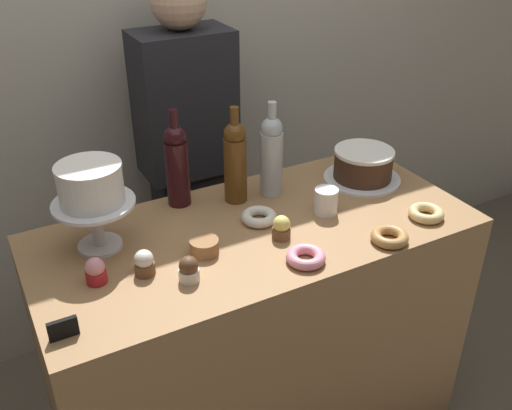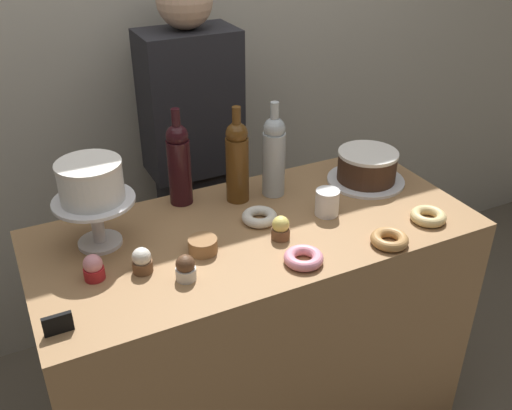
# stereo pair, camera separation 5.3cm
# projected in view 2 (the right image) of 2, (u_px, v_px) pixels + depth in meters

# --- Properties ---
(back_wall) EXTENTS (6.00, 0.05, 2.60)m
(back_wall) POSITION_uv_depth(u_px,v_px,m) (156.00, 43.00, 2.28)
(back_wall) COLOR #BCB7A8
(back_wall) RESTS_ON ground_plane
(display_counter) EXTENTS (1.37, 0.63, 0.93)m
(display_counter) POSITION_uv_depth(u_px,v_px,m) (256.00, 341.00, 2.01)
(display_counter) COLOR #997047
(display_counter) RESTS_ON ground_plane
(cake_stand_pedestal) EXTENTS (0.23, 0.23, 0.15)m
(cake_stand_pedestal) POSITION_uv_depth(u_px,v_px,m) (96.00, 214.00, 1.64)
(cake_stand_pedestal) COLOR silver
(cake_stand_pedestal) RESTS_ON display_counter
(white_layer_cake) EXTENTS (0.18, 0.18, 0.11)m
(white_layer_cake) POSITION_uv_depth(u_px,v_px,m) (91.00, 181.00, 1.59)
(white_layer_cake) COLOR white
(white_layer_cake) RESTS_ON cake_stand_pedestal
(silver_serving_platter) EXTENTS (0.27, 0.27, 0.01)m
(silver_serving_platter) POSITION_uv_depth(u_px,v_px,m) (366.00, 180.00, 2.04)
(silver_serving_platter) COLOR white
(silver_serving_platter) RESTS_ON display_counter
(chocolate_round_cake) EXTENTS (0.21, 0.21, 0.11)m
(chocolate_round_cake) POSITION_uv_depth(u_px,v_px,m) (367.00, 165.00, 2.01)
(chocolate_round_cake) COLOR #3D2619
(chocolate_round_cake) RESTS_ON silver_serving_platter
(wine_bottle_clear) EXTENTS (0.08, 0.08, 0.33)m
(wine_bottle_clear) POSITION_uv_depth(u_px,v_px,m) (274.00, 155.00, 1.89)
(wine_bottle_clear) COLOR #B2BCC1
(wine_bottle_clear) RESTS_ON display_counter
(wine_bottle_amber) EXTENTS (0.08, 0.08, 0.33)m
(wine_bottle_amber) POSITION_uv_depth(u_px,v_px,m) (237.00, 160.00, 1.86)
(wine_bottle_amber) COLOR #5B3814
(wine_bottle_amber) RESTS_ON display_counter
(wine_bottle_dark_red) EXTENTS (0.08, 0.08, 0.33)m
(wine_bottle_dark_red) POSITION_uv_depth(u_px,v_px,m) (179.00, 162.00, 1.84)
(wine_bottle_dark_red) COLOR black
(wine_bottle_dark_red) RESTS_ON display_counter
(cupcake_lemon) EXTENTS (0.06, 0.06, 0.07)m
(cupcake_lemon) POSITION_uv_depth(u_px,v_px,m) (281.00, 228.00, 1.70)
(cupcake_lemon) COLOR brown
(cupcake_lemon) RESTS_ON display_counter
(cupcake_chocolate) EXTENTS (0.06, 0.06, 0.07)m
(cupcake_chocolate) POSITION_uv_depth(u_px,v_px,m) (186.00, 268.00, 1.53)
(cupcake_chocolate) COLOR white
(cupcake_chocolate) RESTS_ON display_counter
(cupcake_vanilla) EXTENTS (0.06, 0.06, 0.07)m
(cupcake_vanilla) POSITION_uv_depth(u_px,v_px,m) (142.00, 261.00, 1.56)
(cupcake_vanilla) COLOR brown
(cupcake_vanilla) RESTS_ON display_counter
(cupcake_strawberry) EXTENTS (0.06, 0.06, 0.07)m
(cupcake_strawberry) POSITION_uv_depth(u_px,v_px,m) (93.00, 268.00, 1.53)
(cupcake_strawberry) COLOR red
(cupcake_strawberry) RESTS_ON display_counter
(donut_glazed) EXTENTS (0.11, 0.11, 0.03)m
(donut_glazed) POSITION_uv_depth(u_px,v_px,m) (428.00, 216.00, 1.80)
(donut_glazed) COLOR #E0C17F
(donut_glazed) RESTS_ON display_counter
(donut_maple) EXTENTS (0.11, 0.11, 0.03)m
(donut_maple) POSITION_uv_depth(u_px,v_px,m) (389.00, 239.00, 1.69)
(donut_maple) COLOR #B27F47
(donut_maple) RESTS_ON display_counter
(donut_pink) EXTENTS (0.11, 0.11, 0.03)m
(donut_pink) POSITION_uv_depth(u_px,v_px,m) (304.00, 258.00, 1.60)
(donut_pink) COLOR pink
(donut_pink) RESTS_ON display_counter
(donut_sugar) EXTENTS (0.11, 0.11, 0.03)m
(donut_sugar) POSITION_uv_depth(u_px,v_px,m) (260.00, 217.00, 1.80)
(donut_sugar) COLOR silver
(donut_sugar) RESTS_ON display_counter
(cookie_stack) EXTENTS (0.08, 0.08, 0.04)m
(cookie_stack) POSITION_uv_depth(u_px,v_px,m) (203.00, 245.00, 1.65)
(cookie_stack) COLOR olive
(cookie_stack) RESTS_ON display_counter
(price_sign_chalkboard) EXTENTS (0.07, 0.01, 0.05)m
(price_sign_chalkboard) POSITION_uv_depth(u_px,v_px,m) (58.00, 324.00, 1.35)
(price_sign_chalkboard) COLOR black
(price_sign_chalkboard) RESTS_ON display_counter
(coffee_cup_ceramic) EXTENTS (0.08, 0.08, 0.09)m
(coffee_cup_ceramic) POSITION_uv_depth(u_px,v_px,m) (327.00, 202.00, 1.82)
(coffee_cup_ceramic) COLOR white
(coffee_cup_ceramic) RESTS_ON display_counter
(barista_figure) EXTENTS (0.36, 0.22, 1.60)m
(barista_figure) POSITION_uv_depth(u_px,v_px,m) (195.00, 170.00, 2.33)
(barista_figure) COLOR black
(barista_figure) RESTS_ON ground_plane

